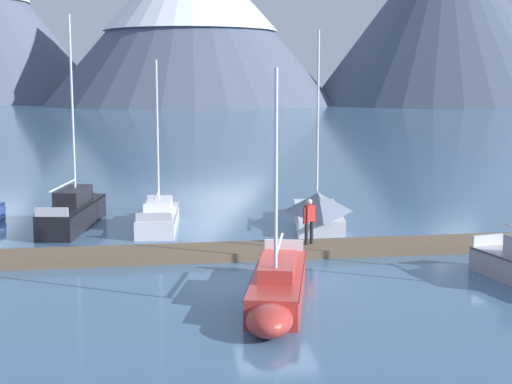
% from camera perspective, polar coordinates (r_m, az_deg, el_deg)
% --- Properties ---
extents(ground_plane, '(700.00, 700.00, 0.00)m').
position_cam_1_polar(ground_plane, '(23.95, 1.51, -6.88)').
color(ground_plane, '#426689').
extents(mountain_central_massif, '(67.81, 67.81, 39.04)m').
position_cam_1_polar(mountain_central_massif, '(182.04, -4.93, 13.15)').
color(mountain_central_massif, '#4C566B').
rests_on(mountain_central_massif, ground).
extents(mountain_shoulder_ridge, '(62.77, 62.77, 42.30)m').
position_cam_1_polar(mountain_shoulder_ridge, '(189.26, 13.92, 13.01)').
color(mountain_shoulder_ridge, '#424C60').
rests_on(mountain_shoulder_ridge, ground).
extents(dock, '(26.82, 3.41, 0.30)m').
position_cam_1_polar(dock, '(27.77, 0.43, -4.40)').
color(dock, brown).
rests_on(dock, ground).
extents(sailboat_second_berth, '(2.33, 7.25, 8.99)m').
position_cam_1_polar(sailboat_second_berth, '(33.91, -13.32, -1.34)').
color(sailboat_second_berth, black).
rests_on(sailboat_second_berth, ground).
extents(sailboat_mid_dock_port, '(1.83, 6.25, 7.10)m').
position_cam_1_polar(sailboat_mid_dock_port, '(33.10, -7.26, -1.71)').
color(sailboat_mid_dock_port, silver).
rests_on(sailboat_mid_dock_port, ground).
extents(sailboat_mid_dock_starboard, '(2.64, 7.01, 6.64)m').
position_cam_1_polar(sailboat_mid_dock_starboard, '(21.69, 1.57, -7.13)').
color(sailboat_mid_dock_starboard, '#B2332D').
rests_on(sailboat_mid_dock_starboard, ground).
extents(sailboat_far_berth, '(2.65, 6.78, 8.37)m').
position_cam_1_polar(sailboat_far_berth, '(33.19, 4.61, -1.26)').
color(sailboat_far_berth, white).
rests_on(sailboat_far_berth, ground).
extents(person_on_dock, '(0.50, 0.40, 1.69)m').
position_cam_1_polar(person_on_dock, '(27.98, 4.00, -1.99)').
color(person_on_dock, '#232328').
rests_on(person_on_dock, dock).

